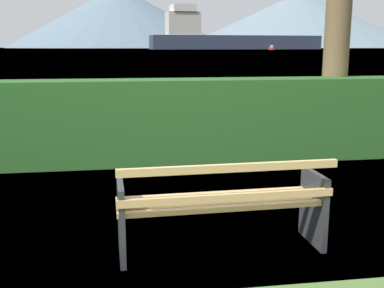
% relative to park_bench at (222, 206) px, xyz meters
% --- Properties ---
extents(ground_plane, '(1400.00, 1400.00, 0.00)m').
position_rel_park_bench_xyz_m(ground_plane, '(-0.00, 0.06, -0.43)').
color(ground_plane, '#4C6B33').
extents(water_surface, '(620.00, 620.00, 0.00)m').
position_rel_park_bench_xyz_m(water_surface, '(-0.00, 309.34, -0.43)').
color(water_surface, '#6B8EA3').
rests_on(water_surface, ground_plane).
extents(park_bench, '(1.85, 0.63, 0.87)m').
position_rel_park_bench_xyz_m(park_bench, '(0.00, 0.00, 0.00)').
color(park_bench, tan).
rests_on(park_bench, ground_plane).
extents(hedge_row, '(13.03, 0.70, 1.30)m').
position_rel_park_bench_xyz_m(hedge_row, '(-0.00, 3.37, 0.22)').
color(hedge_row, '#285B23').
rests_on(hedge_row, ground_plane).
extents(cargo_ship_large, '(103.47, 23.06, 24.80)m').
position_rel_park_bench_xyz_m(cargo_ship_large, '(60.00, 269.89, 6.51)').
color(cargo_ship_large, '#2D384C').
rests_on(cargo_ship_large, water_surface).
extents(sailboat_mid, '(1.86, 4.91, 2.40)m').
position_rel_park_bench_xyz_m(sailboat_mid, '(77.41, 234.45, 0.41)').
color(sailboat_mid, '#B2332D').
rests_on(sailboat_mid, water_surface).
extents(distant_hills, '(815.25, 348.29, 67.84)m').
position_rel_park_bench_xyz_m(distant_hills, '(3.59, 553.17, 31.03)').
color(distant_hills, slate).
rests_on(distant_hills, ground_plane).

